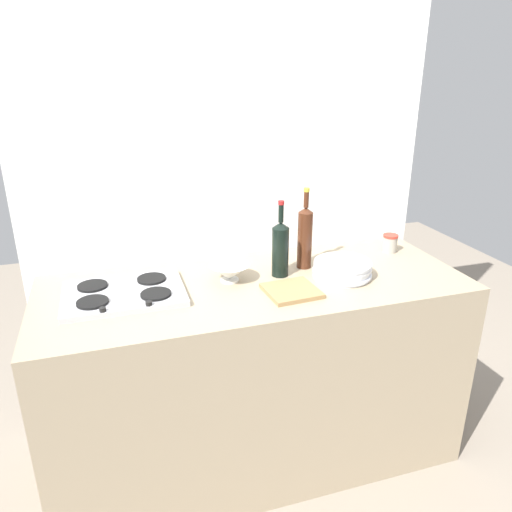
% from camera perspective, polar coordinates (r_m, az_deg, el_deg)
% --- Properties ---
extents(ground_plane, '(6.00, 6.00, 0.00)m').
position_cam_1_polar(ground_plane, '(2.57, 0.00, -21.74)').
color(ground_plane, gray).
rests_on(ground_plane, ground).
extents(counter_block, '(1.80, 0.70, 0.90)m').
position_cam_1_polar(counter_block, '(2.28, 0.00, -13.45)').
color(counter_block, tan).
rests_on(counter_block, ground).
extents(backsplash_panel, '(1.90, 0.06, 2.47)m').
position_cam_1_polar(backsplash_panel, '(2.30, -2.87, 8.26)').
color(backsplash_panel, white).
rests_on(backsplash_panel, ground).
extents(stovetop_hob, '(0.47, 0.34, 0.04)m').
position_cam_1_polar(stovetop_hob, '(2.00, -15.18, -4.22)').
color(stovetop_hob, '#B2B2B7').
rests_on(stovetop_hob, counter_block).
extents(plate_stack, '(0.25, 0.25, 0.07)m').
position_cam_1_polar(plate_stack, '(2.13, 10.04, -1.53)').
color(plate_stack, white).
rests_on(plate_stack, counter_block).
extents(wine_bottle_leftmost, '(0.07, 0.07, 0.33)m').
position_cam_1_polar(wine_bottle_leftmost, '(2.09, 2.86, 0.96)').
color(wine_bottle_leftmost, black).
rests_on(wine_bottle_leftmost, counter_block).
extents(wine_bottle_mid_left, '(0.07, 0.07, 0.37)m').
position_cam_1_polar(wine_bottle_mid_left, '(2.18, 5.73, 2.30)').
color(wine_bottle_mid_left, '#472314').
rests_on(wine_bottle_mid_left, counter_block).
extents(mixing_bowl, '(0.17, 0.17, 0.08)m').
position_cam_1_polar(mixing_bowl, '(2.06, -3.13, -1.87)').
color(mixing_bowl, white).
rests_on(mixing_bowl, counter_block).
extents(condiment_jar_front, '(0.07, 0.07, 0.09)m').
position_cam_1_polar(condiment_jar_front, '(2.48, 15.39, 1.47)').
color(condiment_jar_front, '#9E998C').
rests_on(condiment_jar_front, counter_block).
extents(cutting_board, '(0.22, 0.21, 0.02)m').
position_cam_1_polar(cutting_board, '(1.97, 4.17, -4.09)').
color(cutting_board, '#9E7A4C').
rests_on(cutting_board, counter_block).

